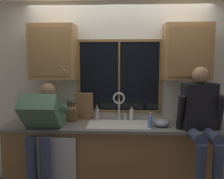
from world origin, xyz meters
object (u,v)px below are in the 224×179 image
Objects in this scene: person_sitting_on_counter at (201,116)px; bottle_tall_clear at (97,114)px; cutting_board at (84,106)px; mixing_bowl at (161,123)px; bottle_green_glass at (131,114)px; soap_dispenser at (150,121)px; knife_block at (72,114)px; person_standing at (42,128)px.

person_sitting_on_counter is 1.35m from bottle_tall_clear.
person_sitting_on_counter is 3.19× the size of cutting_board.
mixing_bowl is 1.01× the size of bottle_green_glass.
soap_dispenser is at bearing -58.41° from bottle_green_glass.
knife_block is at bearing 166.72° from person_sitting_on_counter.
person_sitting_on_counter is 0.61m from soap_dispenser.
bottle_tall_clear is at bearing -173.55° from bottle_green_glass.
person_standing is 7.43× the size of soap_dispenser.
cutting_board is at bearing -178.08° from bottle_green_glass.
knife_block is 1.20m from mixing_bowl.
knife_block is 0.81× the size of cutting_board.
person_standing reaches higher than bottle_tall_clear.
bottle_tall_clear is (-1.27, 0.45, -0.09)m from person_sitting_on_counter.
mixing_bowl is at bearing -15.86° from cutting_board.
soap_dispenser is at bearing -20.99° from cutting_board.
cutting_board reaches higher than knife_block.
bottle_green_glass is (0.66, 0.02, -0.11)m from cutting_board.
bottle_tall_clear reaches higher than mixing_bowl.
bottle_tall_clear is (-0.47, -0.05, 0.01)m from bottle_green_glass.
bottle_green_glass is at bearing 139.57° from mixing_bowl.
bottle_green_glass is at bearing 147.94° from person_sitting_on_counter.
bottle_tall_clear is (-0.84, 0.26, 0.05)m from mixing_bowl.
knife_block reaches higher than soap_dispenser.
mixing_bowl is 0.16m from soap_dispenser.
bottle_tall_clear is at bearing 160.64° from person_sitting_on_counter.
soap_dispenser is at bearing 166.20° from person_sitting_on_counter.
knife_block is 0.35m from bottle_tall_clear.
mixing_bowl is at bearing 7.54° from person_standing.
bottle_green_glass is at bearing 24.82° from person_standing.
knife_block is at bearing 167.01° from soap_dispenser.
person_standing is 7.37× the size of mixing_bowl.
bottle_tall_clear is at bearing 162.86° from mixing_bowl.
cutting_board is 1.08m from mixing_bowl.
knife_block is at bearing -168.80° from bottle_tall_clear.
person_standing is at bearing -179.83° from person_sitting_on_counter.
mixing_bowl is (-0.43, 0.19, -0.14)m from person_sitting_on_counter.
cutting_board reaches higher than soap_dispenser.
knife_block reaches higher than bottle_tall_clear.
bottle_tall_clear is at bearing 11.20° from knife_block.
knife_block is 1.61× the size of mixing_bowl.
person_standing is 0.49m from knife_block.
knife_block is 0.20m from cutting_board.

